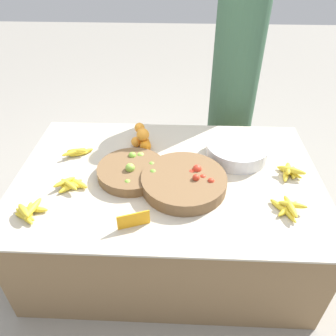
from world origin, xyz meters
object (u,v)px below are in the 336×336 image
(lime_bowl, at_px, (132,170))
(price_sign, at_px, (134,220))
(vendor_person, at_px, (234,84))
(metal_bowl, at_px, (237,150))
(tomato_basket, at_px, (184,181))

(lime_bowl, distance_m, price_sign, 0.40)
(lime_bowl, distance_m, vendor_person, 1.17)
(lime_bowl, relative_size, vendor_person, 0.23)
(lime_bowl, height_order, metal_bowl, lime_bowl)
(tomato_basket, bearing_deg, price_sign, -128.30)
(tomato_basket, height_order, vendor_person, vendor_person)
(metal_bowl, relative_size, vendor_person, 0.22)
(metal_bowl, bearing_deg, price_sign, -132.80)
(lime_bowl, xyz_separation_m, price_sign, (0.06, -0.40, 0.01))
(lime_bowl, bearing_deg, tomato_basket, -17.31)
(metal_bowl, distance_m, vendor_person, 0.74)
(lime_bowl, distance_m, metal_bowl, 0.66)
(metal_bowl, distance_m, price_sign, 0.83)
(lime_bowl, height_order, price_sign, lime_bowl)
(tomato_basket, height_order, price_sign, tomato_basket)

